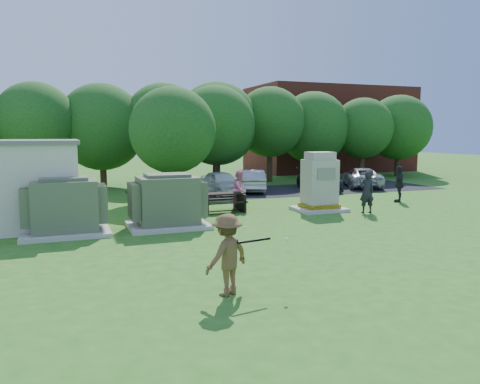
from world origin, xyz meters
name	(u,v)px	position (x,y,z in m)	size (l,w,h in m)	color
ground	(284,247)	(0.00, 0.00, 0.00)	(120.00, 120.00, 0.00)	#2D6619
brick_building	(329,130)	(18.00, 27.00, 4.00)	(15.00, 8.00, 8.00)	maroon
parking_strip	(290,190)	(7.00, 13.50, 0.01)	(20.00, 6.00, 0.01)	#232326
transformer_left	(65,207)	(-6.50, 4.50, 0.97)	(3.00, 2.40, 2.07)	beige
transformer_right	(167,202)	(-2.80, 4.50, 0.97)	(3.00, 2.40, 2.07)	beige
generator_cabinet	(320,185)	(4.65, 5.81, 1.20)	(2.26, 1.85, 2.75)	beige
picnic_table	(222,200)	(0.28, 7.15, 0.55)	(2.05, 1.54, 0.88)	black
batter	(227,255)	(-3.17, -3.58, 0.92)	(1.19, 0.68, 1.84)	brown
person_by_generator	(367,192)	(6.31, 4.46, 0.96)	(0.70, 0.46, 1.93)	black
person_at_picnic	(240,190)	(1.35, 7.54, 0.94)	(0.91, 0.71, 1.87)	pink
person_walking_right	(399,184)	(10.01, 6.77, 0.96)	(1.12, 0.47, 1.91)	black
car_white	(222,183)	(2.25, 13.06, 0.70)	(1.65, 4.09, 1.39)	white
car_silver_a	(251,181)	(4.40, 13.66, 0.69)	(1.47, 4.22, 1.39)	#A4A5A9
car_dark	(319,179)	(8.75, 12.93, 0.71)	(1.99, 4.90, 1.42)	black
car_silver_b	(362,178)	(12.32, 13.35, 0.65)	(2.17, 4.70, 1.31)	#BABABF
batting_equipment	(256,241)	(-2.51, -3.66, 1.20)	(1.44, 0.21, 0.10)	black
tree_row	(190,126)	(1.75, 18.50, 4.15)	(41.30, 13.30, 7.30)	#47301E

